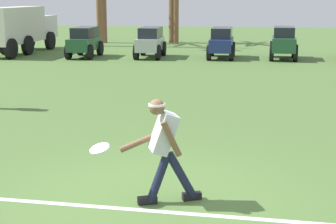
{
  "coord_description": "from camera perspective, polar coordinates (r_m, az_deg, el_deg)",
  "views": [
    {
      "loc": [
        1.07,
        -6.5,
        2.73
      ],
      "look_at": [
        0.09,
        1.48,
        0.9
      ],
      "focal_mm": 55.0,
      "sensor_mm": 36.0,
      "label": 1
    }
  ],
  "objects": [
    {
      "name": "ground_plane",
      "position": [
        7.13,
        -2.21,
        -9.69
      ],
      "size": [
        80.0,
        80.0,
        0.0
      ],
      "primitive_type": "plane",
      "color": "#4E6F35"
    },
    {
      "name": "parked_car_slot_c",
      "position": [
        23.07,
        5.96,
        7.75
      ],
      "size": [
        1.23,
        2.43,
        1.34
      ],
      "color": "navy",
      "rests_on": "ground_plane"
    },
    {
      "name": "parked_car_slot_d",
      "position": [
        23.12,
        12.69,
        7.57
      ],
      "size": [
        1.33,
        2.42,
        1.4
      ],
      "color": "#235133",
      "rests_on": "ground_plane"
    },
    {
      "name": "parked_car_slot_a",
      "position": [
        23.6,
        -9.21,
        7.77
      ],
      "size": [
        1.19,
        2.42,
        1.34
      ],
      "color": "#235133",
      "rests_on": "ground_plane"
    },
    {
      "name": "frisbee_in_flight",
      "position": [
        6.85,
        -7.6,
        -4.04
      ],
      "size": [
        0.38,
        0.38,
        0.11
      ],
      "color": "white"
    },
    {
      "name": "parked_car_slot_b",
      "position": [
        23.19,
        -1.97,
        7.84
      ],
      "size": [
        1.17,
        2.41,
        1.34
      ],
      "color": "#B7BABF",
      "rests_on": "ground_plane"
    },
    {
      "name": "field_line_paint",
      "position": [
        6.8,
        -2.71,
        -10.82
      ],
      "size": [
        21.1,
        1.49,
        0.01
      ],
      "primitive_type": "cube",
      "rotation": [
        0.0,
        0.0,
        -0.07
      ],
      "color": "white",
      "rests_on": "ground_plane"
    },
    {
      "name": "box_truck",
      "position": [
        25.81,
        -16.0,
        9.0
      ],
      "size": [
        1.7,
        5.96,
        2.2
      ],
      "color": "silver",
      "rests_on": "ground_plane"
    },
    {
      "name": "frisbee_thrower",
      "position": [
        6.78,
        -0.45,
        -3.7
      ],
      "size": [
        1.11,
        0.49,
        1.43
      ],
      "color": "#191E38",
      "rests_on": "ground_plane"
    }
  ]
}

